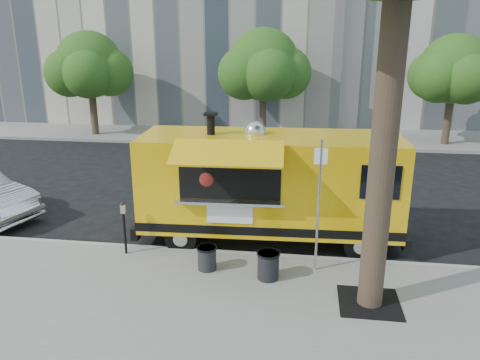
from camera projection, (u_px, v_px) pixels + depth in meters
The scene contains 13 objects.
ground at pixel (255, 243), 12.32m from camera, with size 120.00×120.00×0.00m, color black.
sidewalk at pixel (230, 331), 8.51m from camera, with size 60.00×6.00×0.15m, color gray.
curb at pixel (250, 256), 11.41m from camera, with size 60.00×0.14×0.16m, color #999993.
far_sidewalk at pixel (282, 136), 25.06m from camera, with size 60.00×5.00×0.15m, color gray.
tree_well at pixel (369, 302), 9.27m from camera, with size 1.20×1.20×0.02m, color black.
far_tree_a at pixel (90, 65), 24.17m from camera, with size 3.42×3.42×5.36m.
far_tree_b at pixel (263, 65), 23.33m from camera, with size 3.60×3.60×5.50m.
far_tree_c at pixel (454, 69), 21.88m from camera, with size 3.24×3.24×5.21m.
sign_post at pixel (319, 199), 10.10m from camera, with size 0.28×0.06×3.00m.
parking_meter at pixel (124, 221), 11.15m from camera, with size 0.11×0.11×1.33m.
food_truck at pixel (268, 184), 11.97m from camera, with size 6.91×3.36×3.37m.
trash_bin_left at pixel (207, 257), 10.53m from camera, with size 0.45×0.45×0.54m.
trash_bin_right at pixel (268, 265), 10.12m from camera, with size 0.51×0.51×0.61m.
Camera 1 is at (1.20, -11.22, 5.22)m, focal length 35.00 mm.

